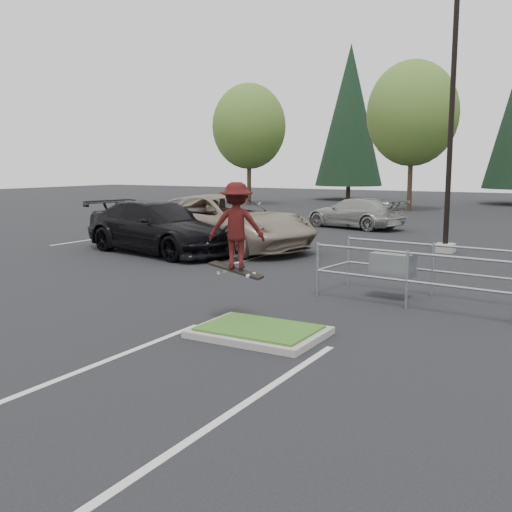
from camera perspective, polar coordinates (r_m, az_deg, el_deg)
The scene contains 12 objects.
ground at distance 10.61m, azimuth 0.31°, elevation -7.59°, with size 120.00×120.00×0.00m, color black.
grass_median at distance 10.58m, azimuth 0.31°, elevation -7.19°, with size 2.20×1.60×0.16m.
stall_lines at distance 16.46m, azimuth 6.63°, elevation -1.77°, with size 22.62×17.60×0.01m.
light_pole at distance 21.39m, azimuth 18.12°, elevation 12.52°, with size 0.70×0.60×10.12m.
decid_a at distance 45.27m, azimuth -0.66°, elevation 11.99°, with size 5.44×5.44×8.91m.
decid_b at distance 41.01m, azimuth 14.67°, elevation 12.70°, with size 5.89×5.89×9.64m.
conif_a at distance 52.59m, azimuth 8.93°, elevation 13.08°, with size 5.72×5.72×13.00m.
cart_corral at distance 13.62m, azimuth 13.49°, elevation -0.85°, with size 4.49×2.03×1.23m.
skateboarder at distance 11.18m, azimuth -1.93°, elevation 2.87°, with size 1.20×1.00×1.79m.
car_l_tan at distance 21.25m, azimuth -3.04°, elevation 3.25°, with size 3.21×6.95×1.93m, color gray.
car_l_black at distance 20.63m, azimuth -9.40°, elevation 2.73°, with size 2.45×6.03×1.75m, color black.
car_far_silver at distance 28.75m, azimuth 9.50°, elevation 4.06°, with size 2.00×4.93×1.43m, color #9D9D98.
Camera 1 is at (5.04, -8.84, 2.97)m, focal length 42.00 mm.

